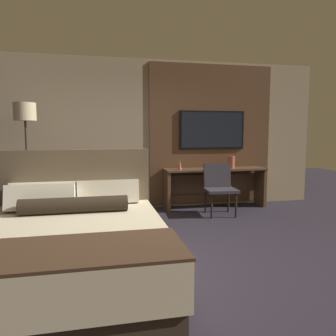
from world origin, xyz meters
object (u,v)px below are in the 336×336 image
at_px(tv, 212,130).
at_px(vase_short, 180,164).
at_px(desk_chair, 219,184).
at_px(bed, 72,248).
at_px(desk, 214,180).
at_px(floor_lamp, 25,122).
at_px(vase_tall, 231,162).

xyz_separation_m(tv, vase_short, (-0.71, -0.26, -0.64)).
bearing_deg(vase_short, desk_chair, -35.68).
bearing_deg(bed, desk_chair, 43.75).
bearing_deg(desk, floor_lamp, -173.69).
relative_size(desk, floor_lamp, 1.03).
bearing_deg(floor_lamp, desk, 6.31).
xyz_separation_m(tv, floor_lamp, (-3.30, -0.55, 0.12)).
bearing_deg(floor_lamp, tv, 9.40).
distance_m(bed, desk, 3.71).
bearing_deg(tv, floor_lamp, -170.60).
distance_m(desk, floor_lamp, 3.49).
bearing_deg(vase_tall, floor_lamp, -175.23).
height_order(tv, vase_short, tv).
relative_size(bed, desk, 1.09).
bearing_deg(vase_short, vase_tall, 0.73).
relative_size(tv, vase_short, 7.07).
distance_m(vase_tall, vase_short, 1.02).
relative_size(tv, floor_lamp, 0.69).
relative_size(desk_chair, floor_lamp, 0.47).
bearing_deg(bed, floor_lamp, 109.23).
distance_m(desk_chair, vase_tall, 0.70).
relative_size(bed, floor_lamp, 1.12).
height_order(desk, desk_chair, desk_chair).
xyz_separation_m(tv, desk_chair, (-0.11, -0.69, -0.96)).
relative_size(desk, vase_tall, 8.45).
height_order(vase_tall, vase_short, vase_tall).
relative_size(bed, desk_chair, 2.40).
relative_size(bed, vase_tall, 9.22).
distance_m(bed, vase_tall, 3.91).
bearing_deg(tv, vase_tall, -38.31).
bearing_deg(vase_short, floor_lamp, -173.64).
distance_m(tv, desk_chair, 1.19).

